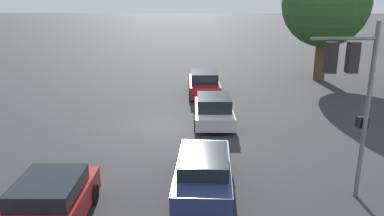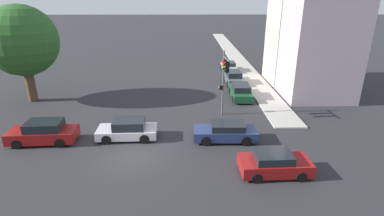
# 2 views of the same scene
# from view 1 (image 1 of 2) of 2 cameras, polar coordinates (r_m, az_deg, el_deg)

# --- Properties ---
(ground_plane) EXTENTS (300.00, 300.00, 0.00)m
(ground_plane) POSITION_cam_1_polar(r_m,az_deg,el_deg) (18.87, -4.20, -2.85)
(ground_plane) COLOR #28282B
(street_tree) EXTENTS (6.53, 6.53, 9.14)m
(street_tree) POSITION_cam_1_polar(r_m,az_deg,el_deg) (30.68, 19.71, 14.77)
(street_tree) COLOR #4C3823
(street_tree) RESTS_ON ground_plane
(traffic_signal) EXTENTS (0.69, 2.11, 5.59)m
(traffic_signal) POSITION_cam_1_polar(r_m,az_deg,el_deg) (12.12, 23.04, 3.99)
(traffic_signal) COLOR #515456
(traffic_signal) RESTS_ON ground_plane
(crossing_car_0) EXTENTS (4.51, 1.96, 1.34)m
(crossing_car_0) POSITION_cam_1_polar(r_m,az_deg,el_deg) (12.67, 1.76, -9.57)
(crossing_car_0) COLOR navy
(crossing_car_0) RESTS_ON ground_plane
(crossing_car_1) EXTENTS (4.68, 2.21, 1.59)m
(crossing_car_1) POSITION_cam_1_polar(r_m,az_deg,el_deg) (24.89, 1.85, 3.71)
(crossing_car_1) COLOR maroon
(crossing_car_1) RESTS_ON ground_plane
(crossing_car_2) EXTENTS (4.11, 2.15, 1.37)m
(crossing_car_2) POSITION_cam_1_polar(r_m,az_deg,el_deg) (11.52, -21.02, -13.58)
(crossing_car_2) COLOR maroon
(crossing_car_2) RESTS_ON ground_plane
(crossing_car_3) EXTENTS (4.32, 2.12, 1.45)m
(crossing_car_3) POSITION_cam_1_polar(r_m,az_deg,el_deg) (19.26, 3.31, -0.30)
(crossing_car_3) COLOR #B7B7BC
(crossing_car_3) RESTS_ON ground_plane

